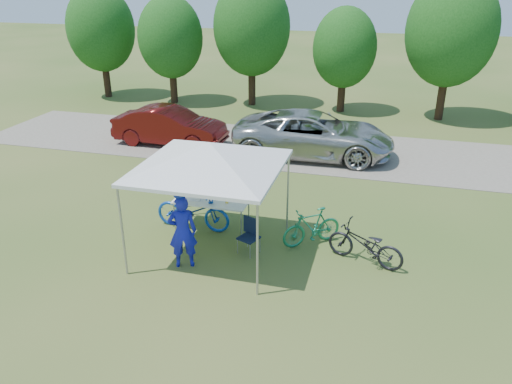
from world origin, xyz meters
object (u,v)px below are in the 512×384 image
at_px(folding_chair, 250,232).
at_px(cooler, 194,192).
at_px(sedan, 170,126).
at_px(bike_blue, 193,210).
at_px(cyclist, 183,232).
at_px(bike_green, 312,227).
at_px(minivan, 313,134).
at_px(bike_dark, 365,245).
at_px(folding_table, 211,202).

xyz_separation_m(folding_chair, cooler, (-1.76, 0.89, 0.47)).
bearing_deg(sedan, folding_chair, -142.58).
height_order(folding_chair, bike_blue, bike_blue).
distance_m(cyclist, sedan, 8.98).
xyz_separation_m(bike_green, minivan, (-1.00, 6.46, 0.35)).
xyz_separation_m(minivan, sedan, (-5.56, -0.12, -0.08)).
relative_size(bike_dark, sedan, 0.42).
bearing_deg(bike_blue, cyclist, -162.93).
distance_m(folding_chair, cyclist, 1.67).
distance_m(bike_green, sedan, 9.13).
bearing_deg(folding_chair, sedan, 149.02).
xyz_separation_m(bike_blue, sedan, (-3.45, 6.32, 0.21)).
xyz_separation_m(folding_chair, bike_green, (1.37, 0.72, -0.02)).
bearing_deg(bike_green, sedan, -172.22).
height_order(bike_dark, minivan, minivan).
relative_size(folding_table, folding_chair, 2.28).
distance_m(folding_chair, bike_green, 1.55).
relative_size(cooler, bike_blue, 0.24).
bearing_deg(folding_chair, folding_table, 167.80).
relative_size(cyclist, bike_blue, 0.87).
bearing_deg(bike_green, cooler, -131.43).
bearing_deg(bike_dark, bike_blue, -79.37).
height_order(cyclist, bike_dark, cyclist).
relative_size(folding_table, sedan, 0.44).
relative_size(bike_dark, minivan, 0.32).
distance_m(folding_chair, bike_dark, 2.70).
relative_size(cyclist, sedan, 0.40).
height_order(folding_chair, cooler, cooler).
bearing_deg(cyclist, minivan, -123.87).
distance_m(cooler, sedan, 7.05).
relative_size(folding_table, cyclist, 1.10).
relative_size(cooler, minivan, 0.08).
height_order(cooler, bike_blue, cooler).
bearing_deg(sedan, bike_green, -132.93).
distance_m(folding_table, bike_blue, 0.53).
distance_m(bike_blue, sedan, 7.21).
bearing_deg(bike_blue, cooler, 10.85).
distance_m(bike_green, bike_dark, 1.43).
bearing_deg(cooler, bike_green, -3.22).
bearing_deg(bike_blue, folding_table, -68.45).
distance_m(cooler, cyclist, 1.98).
bearing_deg(sedan, bike_blue, -150.27).
bearing_deg(bike_green, bike_dark, 28.74).
bearing_deg(bike_blue, sedan, 30.75).
relative_size(folding_table, bike_blue, 0.95).
xyz_separation_m(folding_table, folding_chair, (1.28, -0.89, -0.25)).
distance_m(folding_table, bike_dark, 4.05).
distance_m(folding_table, cooler, 0.53).
distance_m(bike_dark, minivan, 7.41).
xyz_separation_m(cyclist, minivan, (1.63, 8.20, -0.06)).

